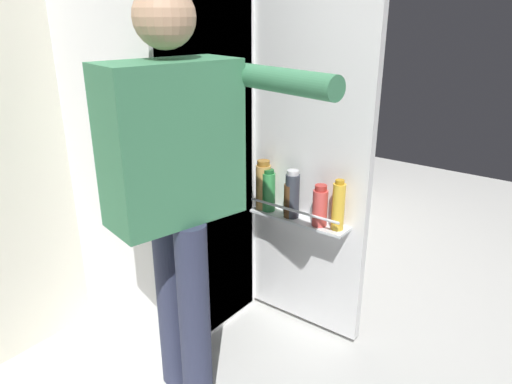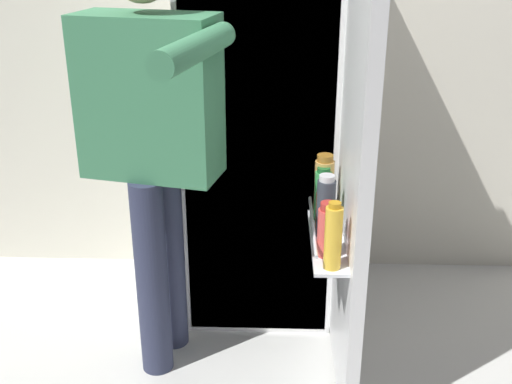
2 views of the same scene
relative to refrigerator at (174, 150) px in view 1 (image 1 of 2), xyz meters
The scene contains 4 objects.
ground_plane 1.02m from the refrigerator, 92.60° to the right, with size 6.62×6.62×0.00m, color silver.
kitchen_wall 0.57m from the refrigerator, 93.28° to the left, with size 4.40×0.10×2.55m, color silver.
refrigerator is the anchor object (origin of this frame).
person 0.57m from the refrigerator, 132.33° to the right, with size 0.55×0.82×1.57m.
Camera 1 is at (-1.46, -1.10, 1.49)m, focal length 33.57 mm.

